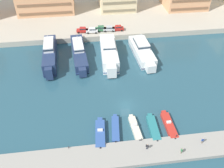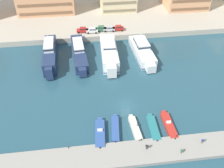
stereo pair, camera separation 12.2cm
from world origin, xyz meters
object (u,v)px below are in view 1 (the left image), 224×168
car_silver_center_left (109,28)px  pedestrian_far_side (147,146)px  yacht_white_center_left (142,51)px  motorboat_red_center (169,125)px  yacht_navy_far_left (50,54)px  car_white_left (92,30)px  yacht_navy_left (79,53)px  car_red_center (118,28)px  pedestrian_mid_deck (182,150)px  motorboat_cream_mid_left (135,128)px  motorboat_teal_center_left (153,128)px  yacht_white_mid_left (109,53)px  motorboat_blue_left (115,129)px  pedestrian_near_edge (203,140)px  car_green_mid_left (101,28)px  car_red_far_left (83,30)px  motorboat_blue_far_left (100,133)px

car_silver_center_left → pedestrian_far_side: bearing=-87.9°
yacht_white_center_left → motorboat_red_center: size_ratio=2.21×
yacht_navy_far_left → car_white_left: size_ratio=4.83×
yacht_navy_left → car_red_center: size_ratio=5.20×
pedestrian_far_side → pedestrian_mid_deck: bearing=-15.7°
yacht_navy_left → motorboat_cream_mid_left: size_ratio=2.73×
car_white_left → pedestrian_mid_deck: bearing=-74.1°
motorboat_red_center → pedestrian_mid_deck: 7.98m
yacht_navy_left → motorboat_teal_center_left: bearing=-63.5°
yacht_navy_left → car_white_left: bearing=67.8°
motorboat_red_center → motorboat_cream_mid_left: bearing=178.5°
yacht_white_mid_left → pedestrian_mid_deck: 38.56m
yacht_white_center_left → pedestrian_mid_deck: yacht_white_center_left is taller
motorboat_teal_center_left → pedestrian_far_side: size_ratio=5.10×
yacht_navy_far_left → yacht_white_center_left: yacht_navy_far_left is taller
yacht_white_mid_left → motorboat_teal_center_left: 30.37m
car_red_center → yacht_navy_far_left: bearing=-149.9°
motorboat_teal_center_left → car_red_center: (-1.58, 44.36, 2.40)m
motorboat_teal_center_left → motorboat_blue_left: bearing=174.4°
yacht_white_center_left → pedestrian_near_edge: (4.89, -35.92, 0.03)m
motorboat_blue_left → motorboat_teal_center_left: bearing=-5.6°
motorboat_teal_center_left → pedestrian_near_edge: pedestrian_near_edge is taller
motorboat_cream_mid_left → car_green_mid_left: (-3.63, 44.24, 2.42)m
car_red_far_left → pedestrian_mid_deck: (17.88, -52.10, -1.05)m
yacht_white_mid_left → car_red_center: (4.98, 14.75, 0.65)m
yacht_white_center_left → car_white_left: size_ratio=4.60×
yacht_navy_far_left → pedestrian_near_edge: yacht_navy_far_left is taller
motorboat_blue_far_left → car_green_mid_left: size_ratio=2.06×
motorboat_teal_center_left → pedestrian_mid_deck: 8.54m
motorboat_red_center → car_green_mid_left: 45.98m
motorboat_blue_left → motorboat_cream_mid_left: bearing=-4.1°
car_red_far_left → pedestrian_far_side: size_ratio=2.62×
pedestrian_near_edge → pedestrian_mid_deck: bearing=-160.7°
yacht_white_mid_left → motorboat_blue_left: size_ratio=2.46×
motorboat_blue_far_left → pedestrian_near_edge: size_ratio=5.30×
motorboat_teal_center_left → pedestrian_mid_deck: pedestrian_mid_deck is taller
yacht_white_center_left → motorboat_cream_mid_left: size_ratio=2.45×
car_red_center → motorboat_red_center: bearing=-83.0°
yacht_navy_far_left → car_white_left: yacht_navy_far_left is taller
yacht_white_center_left → car_red_far_left: 23.22m
motorboat_cream_mid_left → motorboat_blue_left: bearing=175.9°
motorboat_blue_far_left → motorboat_red_center: size_ratio=1.00×
motorboat_teal_center_left → yacht_white_center_left: bearing=82.3°
motorboat_cream_mid_left → car_green_mid_left: size_ratio=1.87×
car_red_far_left → car_green_mid_left: same height
yacht_white_center_left → car_red_center: size_ratio=4.66×
motorboat_blue_left → car_red_far_left: car_red_far_left is taller
yacht_white_mid_left → car_red_far_left: yacht_white_mid_left is taller
motorboat_teal_center_left → car_red_far_left: (-14.12, 44.55, 2.40)m
yacht_navy_left → car_green_mid_left: 15.41m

